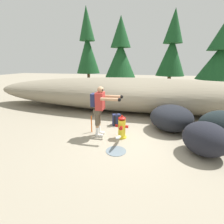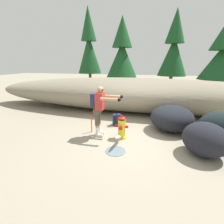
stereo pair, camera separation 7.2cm
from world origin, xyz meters
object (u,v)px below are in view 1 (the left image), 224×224
object	(u,v)px
boulder_large	(171,118)
boulder_small	(205,139)
boulder_mid	(221,128)
utility_worker	(100,106)
fire_hydrant	(122,128)
spare_backpack	(116,120)
survey_stake	(92,124)

from	to	relation	value
boulder_large	boulder_small	xyz separation A→B (m)	(0.68, -1.53, -0.01)
boulder_mid	boulder_small	distance (m)	0.95
utility_worker	fire_hydrant	bearing A→B (deg)	-0.34
utility_worker	spare_backpack	distance (m)	1.39
boulder_small	boulder_mid	bearing A→B (deg)	49.69
boulder_small	spare_backpack	bearing A→B (deg)	150.38
fire_hydrant	survey_stake	xyz separation A→B (m)	(-1.09, 0.19, -0.05)
spare_backpack	boulder_mid	distance (m)	3.41
boulder_large	survey_stake	size ratio (longest dim) A/B	2.49
utility_worker	boulder_large	distance (m)	2.62
utility_worker	boulder_large	bearing A→B (deg)	23.13
boulder_mid	spare_backpack	bearing A→B (deg)	166.35
fire_hydrant	boulder_mid	xyz separation A→B (m)	(2.90, 0.26, 0.17)
utility_worker	boulder_mid	distance (m)	3.66
utility_worker	boulder_small	xyz separation A→B (m)	(3.00, -0.45, -0.60)
fire_hydrant	boulder_large	distance (m)	1.92
fire_hydrant	utility_worker	size ratio (longest dim) A/B	0.46
survey_stake	fire_hydrant	bearing A→B (deg)	-9.74
boulder_large	boulder_mid	xyz separation A→B (m)	(1.30, -0.80, 0.06)
fire_hydrant	spare_backpack	xyz separation A→B (m)	(-0.40, 1.06, -0.13)
fire_hydrant	boulder_large	world-z (taller)	boulder_large
spare_backpack	boulder_small	xyz separation A→B (m)	(2.68, -1.53, 0.22)
boulder_mid	survey_stake	size ratio (longest dim) A/B	2.19
utility_worker	boulder_small	distance (m)	3.09
boulder_mid	survey_stake	world-z (taller)	boulder_mid
spare_backpack	survey_stake	world-z (taller)	survey_stake
utility_worker	spare_backpack	size ratio (longest dim) A/B	3.49
fire_hydrant	spare_backpack	world-z (taller)	fire_hydrant
boulder_mid	survey_stake	xyz separation A→B (m)	(-3.99, -0.07, -0.21)
utility_worker	spare_backpack	xyz separation A→B (m)	(0.31, 1.08, -0.82)
utility_worker	survey_stake	distance (m)	0.86
fire_hydrant	boulder_large	bearing A→B (deg)	33.42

